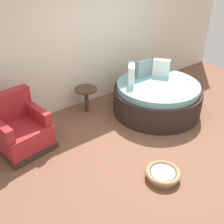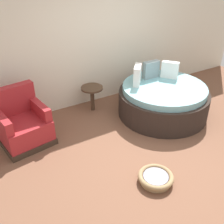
{
  "view_description": "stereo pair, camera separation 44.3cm",
  "coord_description": "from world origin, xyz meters",
  "px_view_note": "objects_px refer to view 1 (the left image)",
  "views": [
    {
      "loc": [
        -2.83,
        -2.46,
        2.83
      ],
      "look_at": [
        -0.53,
        0.58,
        0.55
      ],
      "focal_mm": 42.85,
      "sensor_mm": 36.0,
      "label": 1
    },
    {
      "loc": [
        -2.46,
        -2.7,
        2.83
      ],
      "look_at": [
        -0.53,
        0.58,
        0.55
      ],
      "focal_mm": 42.85,
      "sensor_mm": 36.0,
      "label": 2
    }
  ],
  "objects_px": {
    "round_daybed": "(157,97)",
    "red_armchair": "(20,130)",
    "pet_basket": "(163,174)",
    "side_table": "(86,93)"
  },
  "relations": [
    {
      "from": "red_armchair",
      "to": "side_table",
      "type": "height_order",
      "value": "red_armchair"
    },
    {
      "from": "red_armchair",
      "to": "pet_basket",
      "type": "distance_m",
      "value": 2.37
    },
    {
      "from": "pet_basket",
      "to": "side_table",
      "type": "bearing_deg",
      "value": 86.0
    },
    {
      "from": "red_armchair",
      "to": "side_table",
      "type": "bearing_deg",
      "value": 13.06
    },
    {
      "from": "round_daybed",
      "to": "red_armchair",
      "type": "relative_size",
      "value": 1.88
    },
    {
      "from": "red_armchair",
      "to": "side_table",
      "type": "distance_m",
      "value": 1.54
    },
    {
      "from": "pet_basket",
      "to": "side_table",
      "type": "relative_size",
      "value": 0.98
    },
    {
      "from": "red_armchair",
      "to": "pet_basket",
      "type": "height_order",
      "value": "red_armchair"
    },
    {
      "from": "round_daybed",
      "to": "red_armchair",
      "type": "height_order",
      "value": "round_daybed"
    },
    {
      "from": "round_daybed",
      "to": "side_table",
      "type": "bearing_deg",
      "value": 143.19
    }
  ]
}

